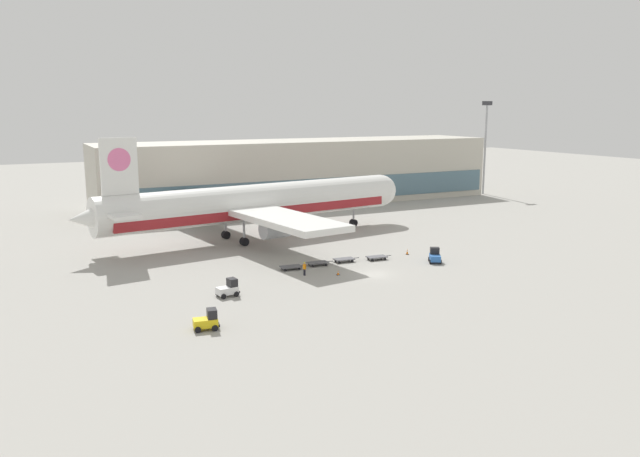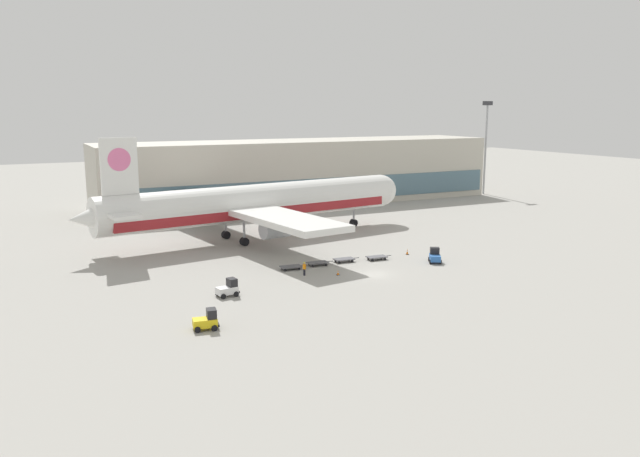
{
  "view_description": "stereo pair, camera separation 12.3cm",
  "coord_description": "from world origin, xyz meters",
  "px_view_note": "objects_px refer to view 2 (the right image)",
  "views": [
    {
      "loc": [
        -41.33,
        -66.14,
        20.89
      ],
      "look_at": [
        -1.63,
        12.28,
        4.0
      ],
      "focal_mm": 35.0,
      "sensor_mm": 36.0,
      "label": 1
    },
    {
      "loc": [
        -41.22,
        -66.2,
        20.89
      ],
      "look_at": [
        -1.63,
        12.28,
        4.0
      ],
      "focal_mm": 35.0,
      "sensor_mm": 36.0,
      "label": 2
    }
  ],
  "objects_px": {
    "baggage_dolly_third": "(344,259)",
    "baggage_dolly_trail": "(377,257)",
    "baggage_tug_mid": "(435,256)",
    "traffic_cone_near": "(338,273)",
    "light_mast": "(486,141)",
    "baggage_dolly_lead": "(291,267)",
    "traffic_cone_far": "(407,252)",
    "baggage_dolly_second": "(318,263)",
    "baggage_tug_foreground": "(228,289)",
    "baggage_tug_far": "(207,321)",
    "airplane_main": "(253,204)",
    "ground_crew_near": "(304,268)"
  },
  "relations": [
    {
      "from": "baggage_dolly_third",
      "to": "baggage_dolly_trail",
      "type": "distance_m",
      "value": 4.84
    },
    {
      "from": "baggage_dolly_lead",
      "to": "ground_crew_near",
      "type": "bearing_deg",
      "value": -79.9
    },
    {
      "from": "ground_crew_near",
      "to": "baggage_tug_foreground",
      "type": "bearing_deg",
      "value": -88.22
    },
    {
      "from": "baggage_dolly_second",
      "to": "baggage_tug_far",
      "type": "bearing_deg",
      "value": -134.78
    },
    {
      "from": "baggage_dolly_third",
      "to": "traffic_cone_near",
      "type": "xyz_separation_m",
      "value": [
        -4.06,
        -5.74,
        -0.09
      ]
    },
    {
      "from": "baggage_dolly_second",
      "to": "traffic_cone_far",
      "type": "distance_m",
      "value": 14.63
    },
    {
      "from": "light_mast",
      "to": "baggage_dolly_second",
      "type": "height_order",
      "value": "light_mast"
    },
    {
      "from": "airplane_main",
      "to": "baggage_dolly_trail",
      "type": "distance_m",
      "value": 23.92
    },
    {
      "from": "light_mast",
      "to": "baggage_tug_foreground",
      "type": "bearing_deg",
      "value": -147.4
    },
    {
      "from": "baggage_dolly_third",
      "to": "baggage_tug_foreground",
      "type": "bearing_deg",
      "value": -152.32
    },
    {
      "from": "baggage_tug_foreground",
      "to": "baggage_tug_mid",
      "type": "xyz_separation_m",
      "value": [
        30.61,
        2.27,
        0.0
      ]
    },
    {
      "from": "baggage_tug_foreground",
      "to": "ground_crew_near",
      "type": "bearing_deg",
      "value": 11.93
    },
    {
      "from": "airplane_main",
      "to": "baggage_dolly_third",
      "type": "xyz_separation_m",
      "value": [
        5.86,
        -19.8,
        -5.45
      ]
    },
    {
      "from": "baggage_dolly_second",
      "to": "baggage_dolly_third",
      "type": "xyz_separation_m",
      "value": [
        4.18,
        0.18,
        0.0
      ]
    },
    {
      "from": "baggage_tug_mid",
      "to": "ground_crew_near",
      "type": "xyz_separation_m",
      "value": [
        -19.12,
        1.82,
        0.17
      ]
    },
    {
      "from": "baggage_dolly_second",
      "to": "traffic_cone_near",
      "type": "bearing_deg",
      "value": -83.66
    },
    {
      "from": "traffic_cone_far",
      "to": "airplane_main",
      "type": "bearing_deg",
      "value": 129.22
    },
    {
      "from": "baggage_tug_far",
      "to": "traffic_cone_near",
      "type": "distance_m",
      "value": 23.95
    },
    {
      "from": "airplane_main",
      "to": "traffic_cone_near",
      "type": "xyz_separation_m",
      "value": [
        1.8,
        -25.54,
        -5.54
      ]
    },
    {
      "from": "traffic_cone_far",
      "to": "baggage_dolly_trail",
      "type": "bearing_deg",
      "value": -172.45
    },
    {
      "from": "traffic_cone_near",
      "to": "traffic_cone_far",
      "type": "relative_size",
      "value": 0.77
    },
    {
      "from": "baggage_tug_foreground",
      "to": "baggage_dolly_second",
      "type": "bearing_deg",
      "value": 19.73
    },
    {
      "from": "traffic_cone_near",
      "to": "traffic_cone_far",
      "type": "height_order",
      "value": "traffic_cone_far"
    },
    {
      "from": "light_mast",
      "to": "traffic_cone_near",
      "type": "xyz_separation_m",
      "value": [
        -69.32,
        -51.81,
        -12.91
      ]
    },
    {
      "from": "ground_crew_near",
      "to": "baggage_tug_far",
      "type": "bearing_deg",
      "value": -68.92
    },
    {
      "from": "baggage_tug_far",
      "to": "baggage_dolly_lead",
      "type": "bearing_deg",
      "value": 55.61
    },
    {
      "from": "baggage_tug_mid",
      "to": "traffic_cone_near",
      "type": "height_order",
      "value": "baggage_tug_mid"
    },
    {
      "from": "baggage_dolly_second",
      "to": "traffic_cone_near",
      "type": "relative_size",
      "value": 6.18
    },
    {
      "from": "baggage_dolly_second",
      "to": "ground_crew_near",
      "type": "relative_size",
      "value": 2.11
    },
    {
      "from": "baggage_dolly_lead",
      "to": "traffic_cone_near",
      "type": "xyz_separation_m",
      "value": [
        4.26,
        -5.23,
        -0.09
      ]
    },
    {
      "from": "traffic_cone_near",
      "to": "light_mast",
      "type": "bearing_deg",
      "value": 36.77
    },
    {
      "from": "baggage_tug_far",
      "to": "baggage_dolly_third",
      "type": "distance_m",
      "value": 30.46
    },
    {
      "from": "light_mast",
      "to": "baggage_dolly_third",
      "type": "bearing_deg",
      "value": -144.78
    },
    {
      "from": "baggage_dolly_third",
      "to": "baggage_tug_mid",
      "type": "bearing_deg",
      "value": -22.68
    },
    {
      "from": "airplane_main",
      "to": "baggage_dolly_second",
      "type": "xyz_separation_m",
      "value": [
        1.68,
        -19.98,
        -5.45
      ]
    },
    {
      "from": "light_mast",
      "to": "traffic_cone_near",
      "type": "relative_size",
      "value": 37.45
    },
    {
      "from": "light_mast",
      "to": "baggage_dolly_lead",
      "type": "xyz_separation_m",
      "value": [
        -73.59,
        -46.58,
        -12.82
      ]
    },
    {
      "from": "light_mast",
      "to": "baggage_dolly_trail",
      "type": "xyz_separation_m",
      "value": [
        -60.52,
        -47.01,
        -12.82
      ]
    },
    {
      "from": "baggage_tug_foreground",
      "to": "traffic_cone_far",
      "type": "bearing_deg",
      "value": 7.18
    },
    {
      "from": "traffic_cone_near",
      "to": "airplane_main",
      "type": "bearing_deg",
      "value": 94.04
    },
    {
      "from": "light_mast",
      "to": "airplane_main",
      "type": "relative_size",
      "value": 0.39
    },
    {
      "from": "airplane_main",
      "to": "traffic_cone_far",
      "type": "bearing_deg",
      "value": -58.71
    },
    {
      "from": "baggage_dolly_trail",
      "to": "traffic_cone_near",
      "type": "distance_m",
      "value": 10.03
    },
    {
      "from": "airplane_main",
      "to": "baggage_dolly_lead",
      "type": "height_order",
      "value": "airplane_main"
    },
    {
      "from": "baggage_tug_foreground",
      "to": "baggage_dolly_trail",
      "type": "height_order",
      "value": "baggage_tug_foreground"
    },
    {
      "from": "baggage_dolly_lead",
      "to": "traffic_cone_far",
      "type": "distance_m",
      "value": 18.77
    },
    {
      "from": "baggage_tug_far",
      "to": "ground_crew_near",
      "type": "relative_size",
      "value": 1.49
    },
    {
      "from": "baggage_dolly_trail",
      "to": "traffic_cone_far",
      "type": "height_order",
      "value": "traffic_cone_far"
    },
    {
      "from": "baggage_tug_far",
      "to": "baggage_dolly_lead",
      "type": "relative_size",
      "value": 0.7
    },
    {
      "from": "ground_crew_near",
      "to": "traffic_cone_far",
      "type": "distance_m",
      "value": 18.87
    }
  ]
}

